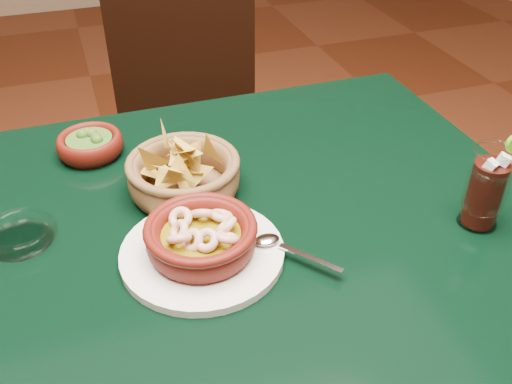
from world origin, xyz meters
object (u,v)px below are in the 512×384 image
object	(u,v)px
shrimp_plate	(202,240)
cola_drink	(486,189)
dining_table	(167,284)
dining_chair	(184,136)
chip_basket	(184,174)

from	to	relation	value
shrimp_plate	cola_drink	distance (m)	0.41
dining_table	cola_drink	xyz separation A→B (m)	(0.46, -0.12, 0.16)
dining_table	dining_chair	world-z (taller)	dining_chair
dining_table	shrimp_plate	world-z (taller)	shrimp_plate
dining_chair	cola_drink	world-z (taller)	dining_chair
dining_table	cola_drink	bearing A→B (deg)	-15.10
dining_table	chip_basket	bearing A→B (deg)	59.06
dining_table	cola_drink	distance (m)	0.50
dining_chair	chip_basket	distance (m)	0.68
shrimp_plate	chip_basket	size ratio (longest dim) A/B	1.33
dining_chair	shrimp_plate	size ratio (longest dim) A/B	3.21
dining_table	shrimp_plate	distance (m)	0.15
dining_chair	chip_basket	bearing A→B (deg)	-101.11
cola_drink	chip_basket	bearing A→B (deg)	150.89
shrimp_plate	chip_basket	distance (m)	0.16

